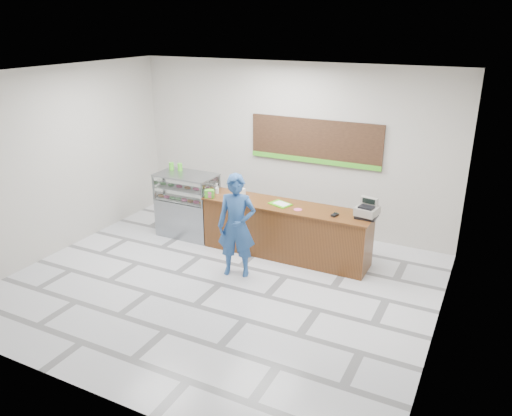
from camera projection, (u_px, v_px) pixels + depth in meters
The scene contains 16 objects.
floor at pixel (220, 284), 8.57m from camera, with size 7.00×7.00×0.00m, color silver.
back_wall at pixel (290, 147), 10.46m from camera, with size 7.00×7.00×0.00m, color beige.
ceiling at pixel (214, 75), 7.33m from camera, with size 7.00×7.00×0.00m, color silver.
sales_counter at pixel (286, 230), 9.45m from camera, with size 3.26×0.76×1.03m.
display_case at pixel (187, 204), 10.33m from camera, with size 1.22×0.72×1.33m.
menu_board at pixel (315, 142), 10.13m from camera, with size 2.80×0.06×0.90m.
cash_register at pixel (367, 210), 8.66m from camera, with size 0.41×0.42×0.34m.
card_terminal at pixel (335, 215), 8.75m from camera, with size 0.08×0.16×0.04m, color black.
serving_tray at pixel (280, 204), 9.30m from camera, with size 0.46×0.40×0.02m.
napkin_box at pixel (240, 192), 9.78m from camera, with size 0.15×0.15×0.13m, color white.
straw_cup at pixel (217, 191), 9.89m from camera, with size 0.07×0.07×0.11m, color silver.
promo_box at pixel (210, 194), 9.65m from camera, with size 0.17×0.12×0.16m, color green.
donut_decal at pixel (298, 210), 9.05m from camera, with size 0.15×0.15×0.00m, color #D74D81.
green_cup_left at pixel (172, 166), 10.36m from camera, with size 0.10×0.10×0.16m, color green.
green_cup_right at pixel (180, 167), 10.31m from camera, with size 0.10×0.10×0.15m, color green.
customer at pixel (237, 226), 8.61m from camera, with size 0.67×0.44×1.84m, color #254C86.
Camera 1 is at (3.95, -6.47, 4.25)m, focal length 35.00 mm.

